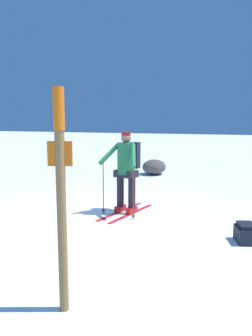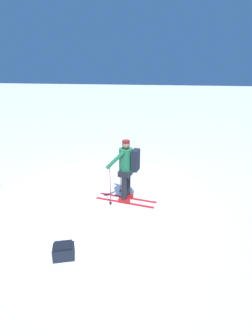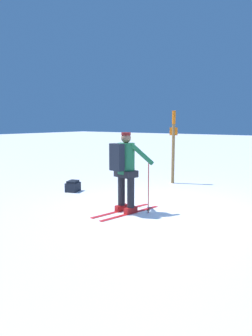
% 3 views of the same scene
% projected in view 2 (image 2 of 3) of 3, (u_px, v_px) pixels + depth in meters
% --- Properties ---
extents(ground_plane, '(80.00, 80.00, 0.00)m').
position_uv_depth(ground_plane, '(106.00, 193.00, 7.51)').
color(ground_plane, white).
extents(skier, '(1.67, 0.90, 1.68)m').
position_uv_depth(skier, '(127.00, 167.00, 6.73)').
color(skier, red).
rests_on(skier, ground_plane).
extents(dropped_backpack, '(0.47, 0.41, 0.30)m').
position_uv_depth(dropped_backpack, '(64.00, 251.00, 4.97)').
color(dropped_backpack, black).
rests_on(dropped_backpack, ground_plane).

